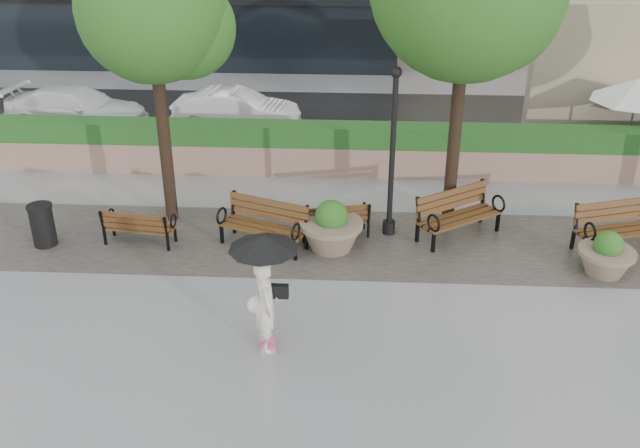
# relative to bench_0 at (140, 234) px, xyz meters

# --- Properties ---
(ground) EXTENTS (100.00, 100.00, 0.00)m
(ground) POSITION_rel_bench_0_xyz_m (5.16, -2.73, -0.24)
(ground) COLOR gray
(ground) RESTS_ON ground
(cobble_strip) EXTENTS (28.00, 3.20, 0.01)m
(cobble_strip) POSITION_rel_bench_0_xyz_m (5.16, 0.27, -0.24)
(cobble_strip) COLOR #383330
(cobble_strip) RESTS_ON ground
(hedge_wall) EXTENTS (24.00, 0.80, 1.35)m
(hedge_wall) POSITION_rel_bench_0_xyz_m (5.16, 4.27, 0.42)
(hedge_wall) COLOR #976F61
(hedge_wall) RESTS_ON ground
(asphalt_street) EXTENTS (40.00, 7.00, 0.00)m
(asphalt_street) POSITION_rel_bench_0_xyz_m (5.16, 8.27, -0.24)
(asphalt_street) COLOR black
(asphalt_street) RESTS_ON ground
(bench_0) EXTENTS (1.60, 0.81, 0.82)m
(bench_0) POSITION_rel_bench_0_xyz_m (0.00, 0.00, 0.00)
(bench_0) COLOR brown
(bench_0) RESTS_ON ground
(bench_1) EXTENTS (2.02, 1.39, 1.01)m
(bench_1) POSITION_rel_bench_0_xyz_m (2.71, 0.02, 0.06)
(bench_1) COLOR brown
(bench_1) RESTS_ON ground
(bench_2) EXTENTS (1.62, 0.93, 0.82)m
(bench_2) POSITION_rel_bench_0_xyz_m (4.22, 0.59, 0.00)
(bench_2) COLOR brown
(bench_2) RESTS_ON ground
(bench_3) EXTENTS (2.04, 1.75, 1.05)m
(bench_3) POSITION_rel_bench_0_xyz_m (6.96, 0.71, 0.07)
(bench_3) COLOR brown
(bench_3) RESTS_ON ground
(bench_4) EXTENTS (2.09, 1.33, 1.05)m
(bench_4) POSITION_rel_bench_0_xyz_m (10.32, 0.29, 0.07)
(bench_4) COLOR brown
(bench_4) RESTS_ON ground
(planter_left) EXTENTS (1.36, 1.36, 1.14)m
(planter_left) POSITION_rel_bench_0_xyz_m (4.17, -0.02, 0.20)
(planter_left) COLOR #7F6B56
(planter_left) RESTS_ON ground
(planter_right) EXTENTS (1.13, 1.13, 0.95)m
(planter_right) POSITION_rel_bench_0_xyz_m (9.73, -0.75, 0.13)
(planter_right) COLOR #7F6B56
(planter_right) RESTS_ON ground
(trash_bin) EXTENTS (0.54, 0.54, 0.90)m
(trash_bin) POSITION_rel_bench_0_xyz_m (-2.05, -0.17, 0.21)
(trash_bin) COLOR black
(trash_bin) RESTS_ON ground
(lamppost) EXTENTS (0.28, 0.28, 3.79)m
(lamppost) POSITION_rel_bench_0_xyz_m (5.43, 0.78, 1.42)
(lamppost) COLOR black
(lamppost) RESTS_ON ground
(tree_0) EXTENTS (3.21, 3.08, 6.33)m
(tree_0) POSITION_rel_bench_0_xyz_m (0.55, 1.33, 4.41)
(tree_0) COLOR black
(tree_0) RESTS_ON ground
(patio_umb_white) EXTENTS (2.50, 2.50, 2.30)m
(patio_umb_white) POSITION_rel_bench_0_xyz_m (12.21, 5.69, 1.75)
(patio_umb_white) COLOR black
(patio_umb_white) RESTS_ON ground
(car_left) EXTENTS (4.68, 2.39, 1.30)m
(car_left) POSITION_rel_bench_0_xyz_m (-4.03, 7.39, 0.41)
(car_left) COLOR white
(car_left) RESTS_ON ground
(car_right) EXTENTS (3.94, 1.60, 1.27)m
(car_right) POSITION_rel_bench_0_xyz_m (0.92, 7.55, 0.39)
(car_right) COLOR white
(car_right) RESTS_ON ground
(pedestrian) EXTENTS (1.16, 1.16, 2.14)m
(pedestrian) POSITION_rel_bench_0_xyz_m (3.22, -3.54, 1.06)
(pedestrian) COLOR beige
(pedestrian) RESTS_ON ground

